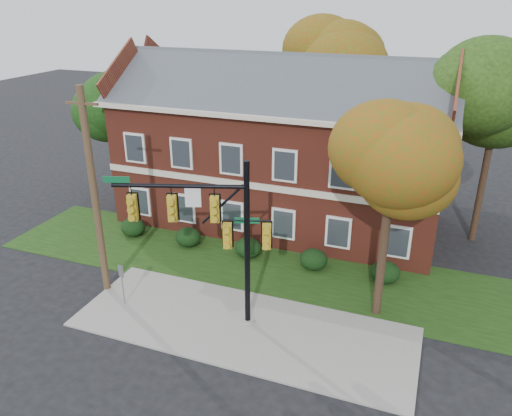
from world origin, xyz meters
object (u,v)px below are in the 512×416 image
(tree_right_rear, at_px, (507,94))
(utility_pole, at_px, (94,194))
(tree_far_rear, at_px, (337,56))
(hedge_far_left, at_px, (133,227))
(tree_left_rear, at_px, (123,101))
(hedge_left, at_px, (188,237))
(hedge_center, at_px, (248,248))
(traffic_signal, at_px, (214,227))
(sign_post, at_px, (122,278))
(hedge_right, at_px, (313,259))
(apartment_building, at_px, (281,139))
(tree_near_right, at_px, (398,168))
(hedge_far_right, at_px, (385,272))

(tree_right_rear, bearing_deg, utility_pole, -145.23)
(tree_right_rear, bearing_deg, tree_far_rear, 145.00)
(hedge_far_left, bearing_deg, tree_far_rear, 57.50)
(tree_left_rear, height_order, utility_pole, utility_pole)
(tree_left_rear, distance_m, tree_right_rear, 21.19)
(hedge_left, bearing_deg, utility_pole, -106.04)
(hedge_far_left, distance_m, tree_left_rear, 7.90)
(hedge_far_left, xyz_separation_m, hedge_center, (7.00, 0.00, 0.00))
(traffic_signal, bearing_deg, hedge_far_left, 125.74)
(hedge_center, xyz_separation_m, sign_post, (-3.50, -6.00, 0.82))
(tree_right_rear, xyz_separation_m, sign_post, (-14.81, -12.11, -6.78))
(traffic_signal, bearing_deg, tree_far_rear, 70.24)
(hedge_right, height_order, tree_left_rear, tree_left_rear)
(hedge_center, bearing_deg, tree_far_rear, 84.15)
(tree_right_rear, bearing_deg, hedge_left, -157.58)
(apartment_building, height_order, hedge_left, apartment_building)
(hedge_left, height_order, tree_far_rear, tree_far_rear)
(tree_far_rear, bearing_deg, sign_post, -104.23)
(hedge_center, bearing_deg, traffic_signal, -81.35)
(apartment_building, bearing_deg, hedge_far_left, -143.11)
(hedge_center, distance_m, utility_pole, 8.38)
(hedge_far_left, xyz_separation_m, hedge_right, (10.50, 0.00, 0.00))
(utility_pole, bearing_deg, tree_left_rear, 111.90)
(tree_right_rear, bearing_deg, sign_post, -140.73)
(tree_right_rear, height_order, tree_far_rear, tree_far_rear)
(hedge_center, bearing_deg, tree_near_right, -21.42)
(utility_pole, bearing_deg, tree_right_rear, 29.86)
(sign_post, bearing_deg, hedge_right, 52.24)
(tree_right_rear, bearing_deg, traffic_signal, -131.48)
(hedge_center, distance_m, tree_right_rear, 14.94)
(tree_far_rear, relative_size, utility_pole, 1.23)
(hedge_center, distance_m, traffic_signal, 6.95)
(apartment_building, bearing_deg, sign_post, -107.27)
(hedge_center, distance_m, hedge_right, 3.50)
(traffic_signal, height_order, utility_pole, utility_pole)
(hedge_left, height_order, hedge_far_right, same)
(tree_far_rear, bearing_deg, hedge_center, -95.85)
(tree_far_rear, bearing_deg, hedge_left, -110.29)
(tree_near_right, relative_size, utility_pole, 0.91)
(apartment_building, distance_m, hedge_center, 6.89)
(tree_near_right, height_order, tree_far_rear, tree_far_rear)
(tree_far_rear, xyz_separation_m, sign_post, (-4.84, -19.10, -7.50))
(apartment_building, bearing_deg, hedge_center, -90.00)
(hedge_left, xyz_separation_m, hedge_center, (3.50, 0.00, 0.00))
(hedge_right, distance_m, traffic_signal, 7.38)
(hedge_center, height_order, hedge_far_right, same)
(hedge_far_left, xyz_separation_m, tree_left_rear, (-2.73, 4.14, 6.16))
(hedge_right, distance_m, tree_far_rear, 15.66)
(utility_pole, bearing_deg, hedge_center, 41.30)
(tree_near_right, relative_size, sign_post, 4.33)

